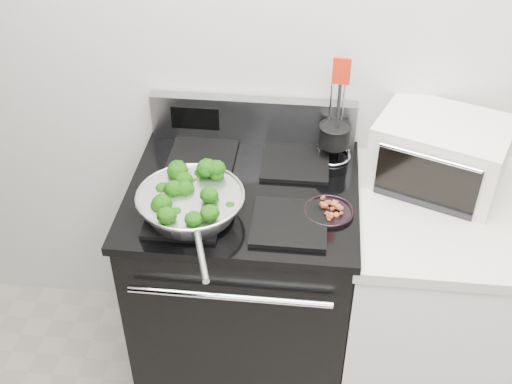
# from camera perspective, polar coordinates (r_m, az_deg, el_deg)

# --- Properties ---
(back_wall) EXTENTS (4.00, 0.02, 2.70)m
(back_wall) POSITION_cam_1_polar(r_m,az_deg,el_deg) (2.27, 7.55, 13.08)
(back_wall) COLOR beige
(back_wall) RESTS_ON ground
(gas_range) EXTENTS (0.79, 0.69, 1.13)m
(gas_range) POSITION_cam_1_polar(r_m,az_deg,el_deg) (2.51, -1.01, -8.10)
(gas_range) COLOR black
(gas_range) RESTS_ON floor
(counter) EXTENTS (0.62, 0.68, 0.92)m
(counter) POSITION_cam_1_polar(r_m,az_deg,el_deg) (2.55, 14.65, -9.51)
(counter) COLOR white
(counter) RESTS_ON floor
(skillet) EXTENTS (0.35, 0.54, 0.07)m
(skillet) POSITION_cam_1_polar(r_m,az_deg,el_deg) (2.06, -5.81, -0.98)
(skillet) COLOR silver
(skillet) RESTS_ON gas_range
(broccoli_pile) EXTENTS (0.28, 0.28, 0.10)m
(broccoli_pile) POSITION_cam_1_polar(r_m,az_deg,el_deg) (2.05, -5.85, -0.51)
(broccoli_pile) COLOR black
(broccoli_pile) RESTS_ON skillet
(bacon_plate) EXTENTS (0.17, 0.17, 0.04)m
(bacon_plate) POSITION_cam_1_polar(r_m,az_deg,el_deg) (2.10, 6.48, -1.51)
(bacon_plate) COLOR black
(bacon_plate) RESTS_ON gas_range
(utensil_holder) EXTENTS (0.13, 0.13, 0.40)m
(utensil_holder) POSITION_cam_1_polar(r_m,az_deg,el_deg) (2.33, 6.96, 4.54)
(utensil_holder) COLOR silver
(utensil_holder) RESTS_ON gas_range
(toaster_oven) EXTENTS (0.51, 0.46, 0.24)m
(toaster_oven) POSITION_cam_1_polar(r_m,az_deg,el_deg) (2.30, 16.06, 3.35)
(toaster_oven) COLOR silver
(toaster_oven) RESTS_ON counter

